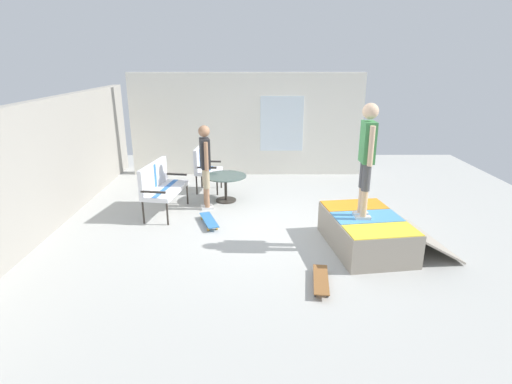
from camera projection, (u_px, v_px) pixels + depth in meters
name	position (u px, v px, depth m)	size (l,w,h in m)	color
ground_plane	(271.00, 232.00, 7.40)	(12.00, 12.00, 0.10)	#B2B2AD
back_wall_cinderblock	(40.00, 169.00, 7.01)	(9.00, 0.20, 2.28)	#9E998E
house_facade	(247.00, 125.00, 10.59)	(0.23, 6.00, 2.62)	white
skate_ramp	(367.00, 232.00, 6.62)	(1.89, 2.02, 0.55)	gray
patio_bench	(160.00, 183.00, 8.01)	(1.32, 0.74, 1.02)	#2D2823
patio_chair_near_house	(204.00, 165.00, 9.36)	(0.67, 0.60, 1.02)	#2D2823
patio_table	(226.00, 183.00, 8.76)	(0.90, 0.90, 0.57)	#2D2823
person_watching	(205.00, 161.00, 8.15)	(0.47, 0.30, 1.71)	silver
person_skater	(367.00, 152.00, 6.17)	(0.48, 0.24, 1.79)	silver
skateboard_by_bench	(209.00, 220.00, 7.59)	(0.82, 0.45, 0.10)	#3372B2
skateboard_spare	(321.00, 280.00, 5.55)	(0.82, 0.30, 0.10)	brown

